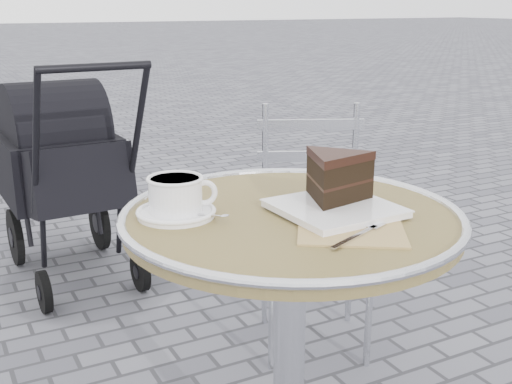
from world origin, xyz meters
name	(u,v)px	position (x,y,z in m)	size (l,w,h in m)	color
cafe_table	(290,286)	(0.00, 0.00, 0.57)	(0.72, 0.72, 0.74)	silver
cappuccino_set	(177,199)	(-0.22, 0.10, 0.77)	(0.17, 0.17, 0.08)	white
cake_plate_set	(335,184)	(0.10, -0.02, 0.79)	(0.30, 0.38, 0.12)	tan
bistro_chair	(312,197)	(0.49, 0.69, 0.51)	(0.49, 0.49, 0.82)	silver
baby_stroller	(65,178)	(-0.15, 1.64, 0.43)	(0.47, 0.94, 0.96)	black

